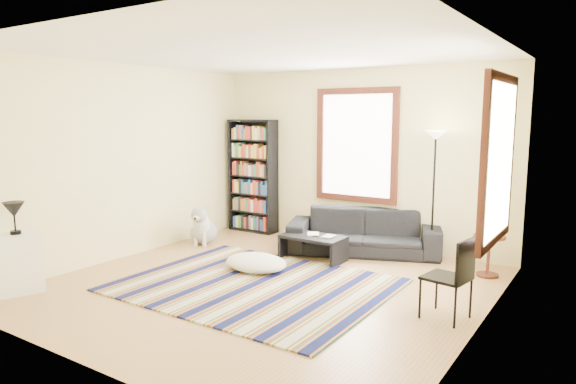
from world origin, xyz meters
The scene contains 21 objects.
floor centered at (0.00, 0.00, -0.05)m, with size 5.00×5.00×0.10m, color #A6844C.
ceiling centered at (0.00, 0.00, 2.85)m, with size 5.00×5.00×0.10m, color white.
wall_back centered at (0.00, 2.55, 1.40)m, with size 5.00×0.10×2.80m, color #FAEEA8.
wall_front centered at (0.00, -2.55, 1.40)m, with size 5.00×0.10×2.80m, color #FAEEA8.
wall_left centered at (-2.55, 0.00, 1.40)m, with size 0.10×5.00×2.80m, color #FAEEA8.
wall_right centered at (2.55, 0.00, 1.40)m, with size 0.10×5.00×2.80m, color #FAEEA8.
window_back centered at (0.00, 2.47, 1.60)m, with size 1.20×0.06×1.60m, color white.
window_right centered at (2.47, 0.80, 1.60)m, with size 0.06×1.20×1.60m, color white.
rug centered at (-0.11, -0.09, 0.01)m, with size 3.14×2.51×0.02m, color #0D1341.
sofa centered at (0.35, 2.05, 0.33)m, with size 0.88×2.25×0.66m, color black.
bookshelf centered at (-1.95, 2.32, 1.00)m, with size 0.90×0.30×2.00m, color black.
coffee_table centered at (-0.08, 1.28, 0.18)m, with size 0.90×0.50×0.36m, color black.
book_a centered at (-0.18, 1.28, 0.37)m, with size 0.23×0.17×0.02m, color beige.
book_b centered at (0.07, 1.33, 0.37)m, with size 0.20×0.15×0.02m, color beige.
floor_cushion centered at (-0.46, 0.41, 0.11)m, with size 0.88×0.66×0.22m, color silver.
floor_lamp centered at (1.36, 2.15, 0.93)m, with size 0.30×0.30×1.86m, color black, non-canonical shape.
side_table centered at (2.20, 1.88, 0.27)m, with size 0.40×0.40×0.54m, color #4D2013.
folding_chair centered at (2.15, 0.18, 0.43)m, with size 0.42×0.40×0.86m, color black.
white_cabinet centered at (-2.30, -1.80, 0.35)m, with size 0.38×0.50×0.70m, color white.
table_lamp centered at (-2.30, -1.80, 0.89)m, with size 0.24×0.24×0.38m, color black, non-canonical shape.
dog centered at (-2.07, 1.14, 0.31)m, with size 0.44×0.62×0.62m, color #BCBCBC, non-canonical shape.
Camera 1 is at (3.58, -4.93, 2.07)m, focal length 32.00 mm.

